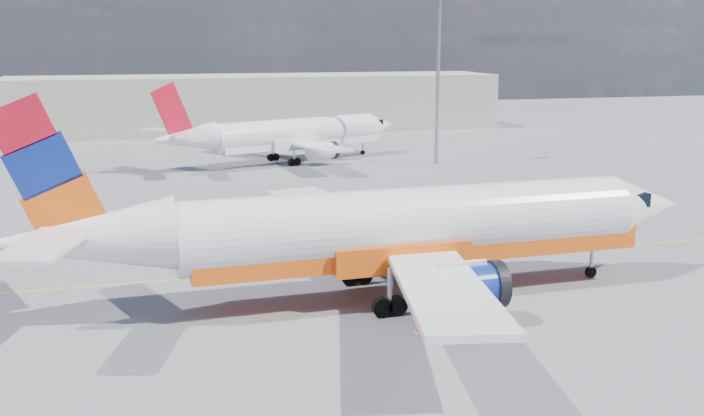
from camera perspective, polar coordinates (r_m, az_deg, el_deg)
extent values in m
plane|color=slate|center=(43.52, 1.20, -5.34)|extent=(240.00, 240.00, 0.00)
cube|color=yellow|center=(46.28, 0.15, -4.26)|extent=(70.00, 0.15, 0.01)
cube|color=#B5AC9C|center=(116.38, -6.91, 7.59)|extent=(70.00, 14.00, 8.00)
cylinder|color=white|center=(40.20, 4.42, -1.09)|extent=(23.92, 4.59, 3.68)
cone|color=white|center=(47.16, 20.50, 0.14)|extent=(4.47, 3.84, 3.68)
cone|color=white|center=(37.38, -18.54, -2.12)|extent=(7.70, 3.78, 3.49)
cube|color=black|center=(46.14, 19.07, 0.75)|extent=(1.93, 2.56, 0.76)
cube|color=#F65A0F|center=(40.70, 5.10, -2.75)|extent=(23.90, 3.94, 1.30)
cube|color=white|center=(46.87, -0.87, -0.37)|extent=(6.95, 13.43, 0.87)
cube|color=white|center=(33.13, 6.63, -5.79)|extent=(6.04, 13.42, 0.87)
cylinder|color=navy|center=(45.28, 2.74, -2.17)|extent=(3.97, 2.20, 2.06)
cylinder|color=navy|center=(36.65, 7.99, -5.74)|extent=(3.97, 2.20, 2.06)
cylinder|color=black|center=(45.88, 4.77, -2.00)|extent=(0.63, 2.29, 2.27)
cylinder|color=black|center=(37.39, 10.40, -5.46)|extent=(0.63, 2.29, 2.27)
cube|color=#F65A0F|center=(36.82, -21.40, 2.71)|extent=(5.09, 0.52, 6.75)
cube|color=white|center=(40.68, -20.82, -0.14)|extent=(4.10, 5.90, 0.19)
cube|color=white|center=(33.94, -21.43, -2.52)|extent=(3.76, 5.85, 0.19)
cylinder|color=#97979F|center=(45.85, 17.05, -3.22)|extent=(0.20, 0.20, 2.27)
cylinder|color=black|center=(46.13, 16.97, -4.47)|extent=(0.62, 0.28, 0.61)
cylinder|color=black|center=(42.74, 0.35, -4.98)|extent=(0.99, 0.45, 0.97)
cylinder|color=black|center=(38.08, 2.74, -7.18)|extent=(0.99, 0.45, 0.97)
cylinder|color=white|center=(85.58, -4.01, 5.52)|extent=(19.51, 10.15, 3.06)
cone|color=white|center=(92.40, 2.12, 6.03)|extent=(4.47, 4.17, 3.06)
cone|color=white|center=(79.29, -11.97, 4.99)|extent=(6.92, 5.02, 2.90)
cube|color=black|center=(91.57, 1.51, 6.29)|extent=(2.18, 2.49, 0.63)
cube|color=white|center=(85.95, -3.75, 4.86)|extent=(19.31, 9.65, 1.08)
cube|color=white|center=(90.32, -6.90, 5.29)|extent=(8.63, 10.44, 0.72)
cube|color=white|center=(79.74, -2.35, 4.47)|extent=(4.29, 11.08, 0.72)
cylinder|color=white|center=(89.42, -5.16, 4.71)|extent=(3.64, 2.78, 1.71)
cylinder|color=white|center=(82.70, -2.20, 4.15)|extent=(3.64, 2.78, 1.71)
cylinder|color=black|center=(90.18, -4.38, 4.79)|extent=(1.12, 1.92, 1.89)
cylinder|color=black|center=(83.52, -1.39, 4.23)|extent=(1.12, 1.92, 1.89)
cube|color=red|center=(78.46, -12.96, 6.89)|extent=(4.02, 1.81, 5.61)
cube|color=white|center=(81.29, -13.72, 5.49)|extent=(4.39, 4.72, 0.16)
cube|color=white|center=(76.07, -11.99, 5.14)|extent=(2.26, 4.61, 0.16)
cylinder|color=#97979F|center=(90.99, 0.78, 4.60)|extent=(0.21, 0.21, 1.89)
cylinder|color=black|center=(91.11, 0.78, 4.06)|extent=(0.55, 0.39, 0.50)
cylinder|color=black|center=(86.83, -5.75, 3.70)|extent=(0.88, 0.62, 0.81)
cylinder|color=black|center=(83.20, -4.21, 3.36)|extent=(0.88, 0.62, 0.81)
cylinder|color=black|center=(52.00, 6.06, -2.22)|extent=(0.49, 0.33, 0.46)
cylinder|color=black|center=(51.08, 7.02, -2.51)|extent=(0.49, 0.33, 0.46)
cylinder|color=black|center=(53.20, 7.55, -1.93)|extent=(0.49, 0.33, 0.46)
cylinder|color=black|center=(52.30, 8.50, -2.21)|extent=(0.49, 0.33, 0.46)
cube|color=gold|center=(52.03, 7.30, -1.73)|extent=(2.68, 2.03, 0.92)
cube|color=black|center=(51.55, 6.95, -1.01)|extent=(1.41, 1.41, 0.55)
cube|color=white|center=(36.39, 4.87, -8.93)|extent=(0.34, 0.34, 0.03)
cone|color=#FF4E0A|center=(36.30, 4.87, -8.58)|extent=(0.29, 0.29, 0.45)
cylinder|color=#97979F|center=(83.97, 6.26, 9.34)|extent=(0.40, 0.40, 18.13)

